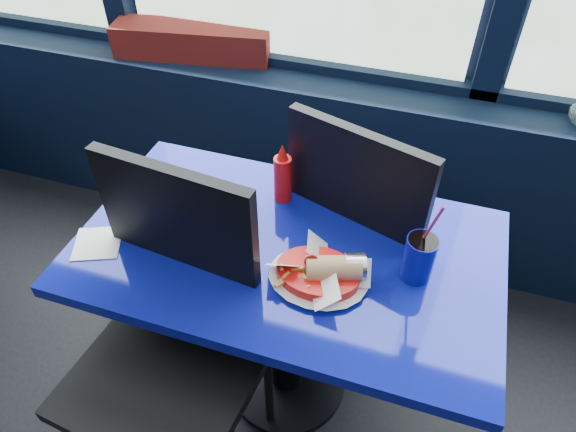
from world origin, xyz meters
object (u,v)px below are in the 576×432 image
object	(u,v)px
planter_box	(193,41)
ketchup_bottle	(283,176)
chair_near_front	(174,326)
soda_cup	(419,257)
chair_near_back	(345,219)
food_basket	(320,273)
near_table	(287,287)

from	to	relation	value
planter_box	ketchup_bottle	distance (m)	0.96
chair_near_front	soda_cup	world-z (taller)	chair_near_front
chair_near_front	chair_near_back	distance (m)	0.67
chair_near_front	food_basket	bearing A→B (deg)	31.62
near_table	chair_near_back	xyz separation A→B (m)	(0.11, 0.31, 0.04)
chair_near_front	ketchup_bottle	bearing A→B (deg)	76.22
planter_box	chair_near_front	bearing A→B (deg)	-77.38
planter_box	ketchup_bottle	size ratio (longest dim) A/B	3.26
near_table	soda_cup	bearing A→B (deg)	1.71
food_basket	ketchup_bottle	xyz separation A→B (m)	(-0.20, 0.29, 0.06)
chair_near_front	food_basket	world-z (taller)	chair_near_front
food_basket	planter_box	bearing A→B (deg)	136.78
chair_near_back	ketchup_bottle	world-z (taller)	chair_near_back
chair_near_front	soda_cup	bearing A→B (deg)	30.44
chair_near_back	soda_cup	xyz separation A→B (m)	(0.25, -0.30, 0.21)
ketchup_bottle	soda_cup	size ratio (longest dim) A/B	0.72
near_table	ketchup_bottle	bearing A→B (deg)	111.68
near_table	chair_near_front	distance (m)	0.36
near_table	food_basket	size ratio (longest dim) A/B	4.77
planter_box	food_basket	size ratio (longest dim) A/B	2.65
chair_near_back	ketchup_bottle	bearing A→B (deg)	50.12
planter_box	food_basket	world-z (taller)	planter_box
chair_near_front	ketchup_bottle	size ratio (longest dim) A/B	5.23
food_basket	soda_cup	distance (m)	0.26
food_basket	chair_near_back	bearing A→B (deg)	98.79
chair_near_front	ketchup_bottle	world-z (taller)	chair_near_front
ketchup_bottle	soda_cup	xyz separation A→B (m)	(0.44, -0.19, -0.02)
chair_near_back	food_basket	size ratio (longest dim) A/B	4.19
food_basket	ketchup_bottle	size ratio (longest dim) A/B	1.23
planter_box	chair_near_back	bearing A→B (deg)	-45.21
soda_cup	planter_box	bearing A→B (deg)	140.35
chair_near_back	food_basket	world-z (taller)	chair_near_back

